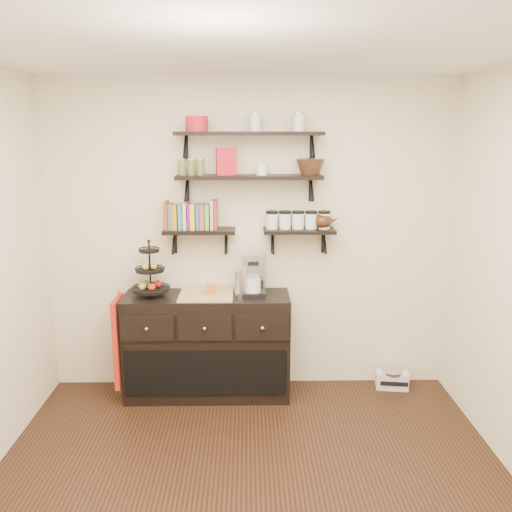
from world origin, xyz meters
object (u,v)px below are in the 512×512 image
object	(u,v)px
sideboard	(207,345)
radio	(392,379)
fruit_stand	(151,277)
coffee_maker	(253,275)

from	to	relation	value
sideboard	radio	world-z (taller)	sideboard
fruit_stand	radio	bearing A→B (deg)	2.02
sideboard	coffee_maker	world-z (taller)	coffee_maker
fruit_stand	coffee_maker	size ratio (longest dim) A/B	1.26
radio	coffee_maker	bearing A→B (deg)	-170.10
coffee_maker	radio	size ratio (longest dim) A/B	1.23
fruit_stand	coffee_maker	world-z (taller)	fruit_stand
sideboard	fruit_stand	world-z (taller)	fruit_stand
sideboard	fruit_stand	size ratio (longest dim) A/B	3.04
coffee_maker	radio	xyz separation A→B (m)	(1.25, 0.05, -0.99)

